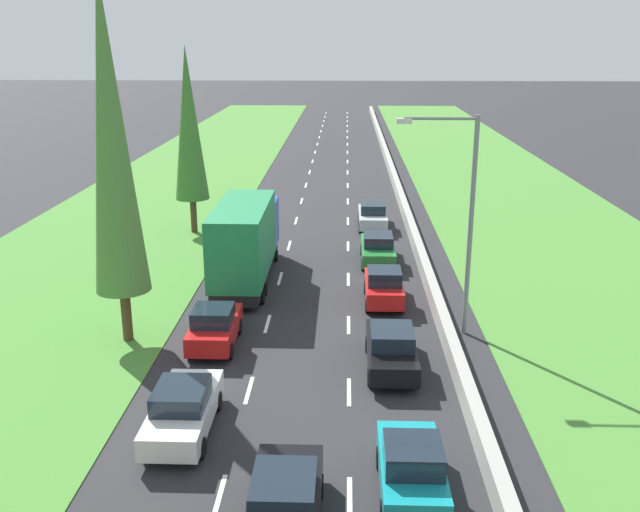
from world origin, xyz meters
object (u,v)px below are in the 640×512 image
green_box_truck_left_lane (246,240)px  poplar_tree_third (189,125)px  black_sedan_right_lane (391,348)px  silver_sedan_right_lane (373,215)px  teal_hatchback_right_lane (412,469)px  red_hatchback_right_lane (384,286)px  green_sedan_right_lane (378,248)px  black_sedan_centre_lane (285,503)px  red_hatchback_left_lane (215,327)px  poplar_tree_second (111,136)px  white_sedan_left_lane (183,409)px  street_light_mast (463,211)px

green_box_truck_left_lane → poplar_tree_third: 11.33m
black_sedan_right_lane → silver_sedan_right_lane: size_ratio=1.00×
teal_hatchback_right_lane → red_hatchback_right_lane: same height
green_sedan_right_lane → black_sedan_centre_lane: 22.41m
red_hatchback_left_lane → poplar_tree_second: bearing=173.2°
teal_hatchback_right_lane → poplar_tree_third: size_ratio=0.34×
green_box_truck_left_lane → poplar_tree_third: poplar_tree_third is taller
red_hatchback_right_lane → poplar_tree_third: size_ratio=0.34×
white_sedan_left_lane → teal_hatchback_right_lane: (6.79, -2.95, 0.02)m
red_hatchback_right_lane → street_light_mast: size_ratio=0.43×
white_sedan_left_lane → silver_sedan_right_lane: (6.75, 25.17, 0.00)m
green_sedan_right_lane → white_sedan_left_lane: bearing=-110.9°
red_hatchback_left_lane → silver_sedan_right_lane: bearing=69.7°
black_sedan_right_lane → black_sedan_centre_lane: same height
white_sedan_left_lane → street_light_mast: (9.63, 8.14, 4.42)m
white_sedan_left_lane → green_sedan_right_lane: 18.92m
green_sedan_right_lane → poplar_tree_second: (-10.59, -10.79, 7.47)m
silver_sedan_right_lane → green_sedan_right_lane: bearing=-89.9°
red_hatchback_right_lane → poplar_tree_second: poplar_tree_second is taller
white_sedan_left_lane → teal_hatchback_right_lane: bearing=-23.5°
poplar_tree_third → teal_hatchback_right_lane: bearing=-66.8°
green_box_truck_left_lane → poplar_tree_second: poplar_tree_second is taller
black_sedan_right_lane → poplar_tree_third: size_ratio=0.39×
street_light_mast → red_hatchback_right_lane: bearing=130.5°
black_sedan_centre_lane → silver_sedan_right_lane: bearing=83.8°
red_hatchback_left_lane → green_box_truck_left_lane: green_box_truck_left_lane is taller
red_hatchback_right_lane → black_sedan_centre_lane: 16.30m
red_hatchback_left_lane → black_sedan_right_lane: 7.11m
red_hatchback_left_lane → poplar_tree_third: (-4.40, 17.11, 5.95)m
white_sedan_left_lane → street_light_mast: 13.36m
white_sedan_left_lane → black_sedan_right_lane: bearing=35.0°
red_hatchback_right_lane → poplar_tree_second: bearing=-156.6°
silver_sedan_right_lane → black_sedan_centre_lane: 29.85m
black_sedan_centre_lane → poplar_tree_third: size_ratio=0.39×
red_hatchback_right_lane → green_box_truck_left_lane: green_box_truck_left_lane is taller
green_box_truck_left_lane → street_light_mast: 11.79m
poplar_tree_third → black_sedan_centre_lane: bearing=-73.9°
black_sedan_centre_lane → street_light_mast: 14.72m
silver_sedan_right_lane → green_box_truck_left_lane: bearing=-121.7°
green_box_truck_left_lane → street_light_mast: size_ratio=1.04×
green_box_truck_left_lane → black_sedan_centre_lane: size_ratio=2.09×
green_sedan_right_lane → silver_sedan_right_lane: (-0.02, 7.50, 0.00)m
teal_hatchback_right_lane → silver_sedan_right_lane: size_ratio=0.87×
black_sedan_right_lane → silver_sedan_right_lane: (0.03, 20.47, 0.00)m
white_sedan_left_lane → black_sedan_right_lane: size_ratio=1.00×
poplar_tree_third → black_sedan_right_lane: bearing=-59.1°
silver_sedan_right_lane → black_sedan_right_lane: bearing=-90.1°
black_sedan_right_lane → street_light_mast: size_ratio=0.50×
red_hatchback_right_lane → white_sedan_left_lane: bearing=-120.6°
black_sedan_right_lane → green_sedan_right_lane: same height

